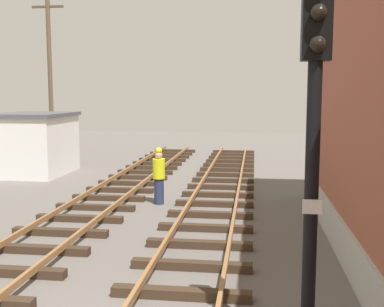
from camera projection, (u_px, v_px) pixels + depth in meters
signal_mast at (314, 125)px, 5.94m from camera, size 0.36×0.40×5.09m
control_hut at (35, 143)px, 21.46m from camera, size 3.00×3.80×2.76m
parked_car_red at (2, 147)px, 24.56m from camera, size 4.20×2.04×1.76m
utility_pole_far at (50, 76)px, 26.90m from camera, size 1.80×0.24×8.79m
track_worker_foreground at (159, 176)px, 15.59m from camera, size 0.40×0.40×1.87m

